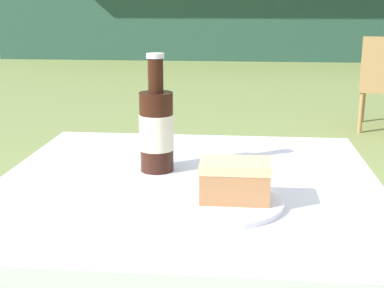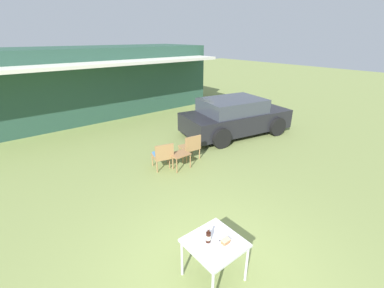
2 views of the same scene
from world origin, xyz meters
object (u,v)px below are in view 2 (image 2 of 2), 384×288
Objects in this scene: parked_car at (235,117)px; cake_on_plate at (225,243)px; wicker_chair_cushioned at (163,154)px; wicker_chair_plain at (191,146)px; garden_side_table at (180,155)px; cola_bottle_near at (208,237)px; patio_table at (215,246)px.

parked_car reaches higher than cake_on_plate.
wicker_chair_cushioned is 1.00× the size of wicker_chair_plain.
parked_car is 8.25× the size of garden_side_table.
cola_bottle_near is (-0.15, 0.18, 0.06)m from cake_on_plate.
garden_side_table is 2.18× the size of cake_on_plate.
patio_table is at bearing -42.18° from cola_bottle_near.
wicker_chair_plain is at bearing 58.17° from cake_on_plate.
cake_on_plate is (-4.89, -4.28, 0.07)m from parked_car.
parked_car is 17.98× the size of cake_on_plate.
wicker_chair_cushioned is 0.47m from garden_side_table.
patio_table is 3.10× the size of cola_bottle_near.
wicker_chair_cushioned reaches higher than garden_side_table.
wicker_chair_plain is at bearing -167.29° from wicker_chair_cushioned.
wicker_chair_plain is 1.51× the size of garden_side_table.
wicker_chair_cushioned is at bearing 67.61° from cola_bottle_near.
cola_bottle_near is at bearing -130.24° from parked_car.
garden_side_table is at bearing 30.33° from wicker_chair_plain.
parked_car reaches higher than garden_side_table.
wicker_chair_plain is (-2.66, -0.70, -0.23)m from parked_car.
wicker_chair_plain is 4.16m from cola_bottle_near.
wicker_chair_cushioned is at bearing 70.81° from cake_on_plate.
garden_side_table is at bearing 157.66° from wicker_chair_cushioned.
garden_side_table is (-0.59, -0.26, -0.05)m from wicker_chair_plain.
wicker_chair_cushioned reaches higher than patio_table.
garden_side_table is (0.38, -0.28, -0.04)m from wicker_chair_cushioned.
cola_bottle_near reaches higher than garden_side_table.
wicker_chair_plain is 3.15× the size of cola_bottle_near.
garden_side_table is 3.64m from cola_bottle_near.
wicker_chair_cushioned is at bearing 143.61° from garden_side_table.
cake_on_plate reaches higher than wicker_chair_cushioned.
cola_bottle_near is at bearing -119.62° from garden_side_table.
cola_bottle_near is (-5.04, -4.09, 0.13)m from parked_car.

